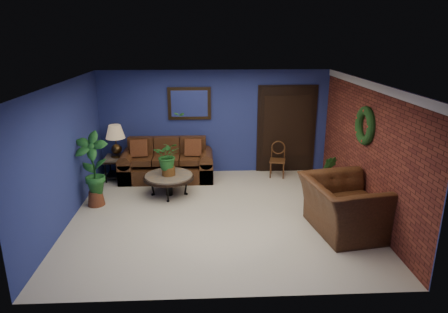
{
  "coord_description": "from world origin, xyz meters",
  "views": [
    {
      "loc": [
        -0.24,
        -6.94,
        3.34
      ],
      "look_at": [
        0.13,
        0.55,
        0.99
      ],
      "focal_mm": 32.0,
      "sensor_mm": 36.0,
      "label": 1
    }
  ],
  "objects_px": {
    "coffee_table": "(169,177)",
    "armchair": "(345,206)",
    "end_table": "(118,162)",
    "side_chair": "(278,157)",
    "sofa": "(167,165)",
    "table_lamp": "(116,137)"
  },
  "relations": [
    {
      "from": "end_table",
      "to": "side_chair",
      "type": "bearing_deg",
      "value": 0.92
    },
    {
      "from": "coffee_table",
      "to": "table_lamp",
      "type": "relative_size",
      "value": 1.45
    },
    {
      "from": "end_table",
      "to": "coffee_table",
      "type": "bearing_deg",
      "value": -38.92
    },
    {
      "from": "sofa",
      "to": "table_lamp",
      "type": "height_order",
      "value": "table_lamp"
    },
    {
      "from": "sofa",
      "to": "armchair",
      "type": "height_order",
      "value": "sofa"
    },
    {
      "from": "coffee_table",
      "to": "end_table",
      "type": "height_order",
      "value": "end_table"
    },
    {
      "from": "sofa",
      "to": "table_lamp",
      "type": "relative_size",
      "value": 2.94
    },
    {
      "from": "side_chair",
      "to": "end_table",
      "type": "bearing_deg",
      "value": -166.19
    },
    {
      "from": "table_lamp",
      "to": "armchair",
      "type": "distance_m",
      "value": 5.29
    },
    {
      "from": "end_table",
      "to": "table_lamp",
      "type": "relative_size",
      "value": 0.83
    },
    {
      "from": "coffee_table",
      "to": "end_table",
      "type": "xyz_separation_m",
      "value": [
        -1.28,
        1.03,
        0.02
      ]
    },
    {
      "from": "sofa",
      "to": "coffee_table",
      "type": "height_order",
      "value": "sofa"
    },
    {
      "from": "coffee_table",
      "to": "table_lamp",
      "type": "bearing_deg",
      "value": 141.08
    },
    {
      "from": "end_table",
      "to": "armchair",
      "type": "relative_size",
      "value": 0.42
    },
    {
      "from": "table_lamp",
      "to": "armchair",
      "type": "height_order",
      "value": "table_lamp"
    },
    {
      "from": "table_lamp",
      "to": "side_chair",
      "type": "distance_m",
      "value": 3.84
    },
    {
      "from": "table_lamp",
      "to": "side_chair",
      "type": "height_order",
      "value": "table_lamp"
    },
    {
      "from": "sofa",
      "to": "coffee_table",
      "type": "bearing_deg",
      "value": -83.33
    },
    {
      "from": "table_lamp",
      "to": "sofa",
      "type": "bearing_deg",
      "value": 1.55
    },
    {
      "from": "coffee_table",
      "to": "armchair",
      "type": "height_order",
      "value": "armchair"
    },
    {
      "from": "sofa",
      "to": "armchair",
      "type": "xyz_separation_m",
      "value": [
        3.3,
        -2.83,
        0.15
      ]
    },
    {
      "from": "sofa",
      "to": "armchair",
      "type": "bearing_deg",
      "value": -40.65
    }
  ]
}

